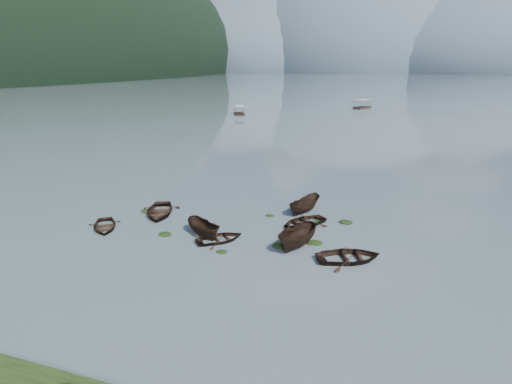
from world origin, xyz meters
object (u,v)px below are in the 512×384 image
(pontoon_centre, at_px, (362,108))
(rowboat_3, at_px, (292,237))
(pontoon_left, at_px, (239,115))
(rowboat_0, at_px, (105,228))

(pontoon_centre, bearing_deg, rowboat_3, -60.53)
(rowboat_3, distance_m, pontoon_centre, 108.99)
(pontoon_left, distance_m, pontoon_centre, 43.94)
(rowboat_0, xyz_separation_m, pontoon_left, (-17.66, 82.56, 0.00))
(rowboat_0, bearing_deg, rowboat_3, -25.65)
(pontoon_left, bearing_deg, rowboat_3, -92.52)
(pontoon_left, height_order, pontoon_centre, pontoon_centre)
(rowboat_0, relative_size, pontoon_left, 0.62)
(rowboat_0, bearing_deg, pontoon_centre, 45.68)
(rowboat_0, relative_size, pontoon_centre, 0.58)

